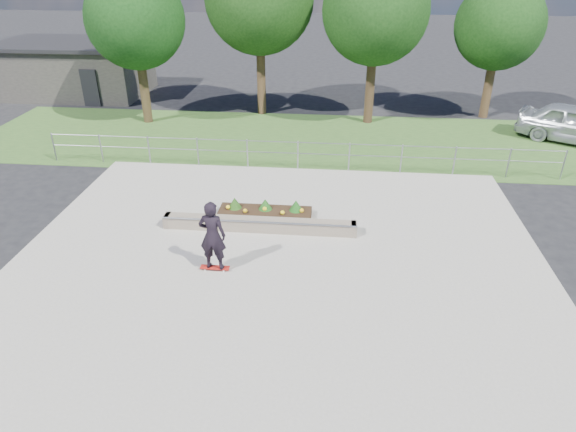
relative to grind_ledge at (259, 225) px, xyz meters
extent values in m
plane|color=black|center=(0.79, -2.41, -0.26)|extent=(120.00, 120.00, 0.00)
cube|color=#2D4C1E|center=(0.79, 8.59, -0.25)|extent=(30.00, 8.00, 0.02)
cube|color=gray|center=(0.79, -2.41, -0.23)|extent=(15.00, 15.00, 0.06)
cylinder|color=gray|center=(-9.21, 5.09, 0.34)|extent=(0.06, 0.06, 1.20)
cylinder|color=#9B9DA3|center=(-7.21, 5.09, 0.34)|extent=(0.06, 0.06, 1.20)
cylinder|color=gray|center=(-5.21, 5.09, 0.34)|extent=(0.06, 0.06, 1.20)
cylinder|color=gray|center=(-3.21, 5.09, 0.34)|extent=(0.06, 0.06, 1.20)
cylinder|color=#919499|center=(-1.21, 5.09, 0.34)|extent=(0.06, 0.06, 1.20)
cylinder|color=#95979D|center=(0.79, 5.09, 0.34)|extent=(0.06, 0.06, 1.20)
cylinder|color=gray|center=(2.79, 5.09, 0.34)|extent=(0.06, 0.06, 1.20)
cylinder|color=gray|center=(4.79, 5.09, 0.34)|extent=(0.06, 0.06, 1.20)
cylinder|color=gray|center=(6.79, 5.09, 0.34)|extent=(0.06, 0.06, 1.20)
cylinder|color=gray|center=(8.79, 5.09, 0.34)|extent=(0.06, 0.06, 1.20)
cylinder|color=#9B9EA4|center=(10.79, 5.09, 0.34)|extent=(0.06, 0.06, 1.20)
cylinder|color=gray|center=(0.79, 5.09, 0.89)|extent=(20.00, 0.04, 0.04)
cylinder|color=gray|center=(0.79, 5.09, 0.44)|extent=(20.00, 0.04, 0.04)
cube|color=#2F2D29|center=(-13.21, 15.59, 1.14)|extent=(8.00, 5.00, 2.80)
cube|color=black|center=(-13.21, 15.59, 2.64)|extent=(8.40, 5.40, 0.20)
cube|color=black|center=(-11.21, 13.04, 0.74)|extent=(0.90, 0.10, 2.00)
cylinder|color=#322414|center=(-7.21, 10.59, 1.20)|extent=(0.44, 0.44, 2.93)
sphere|color=black|center=(-7.21, 10.59, 4.61)|extent=(4.55, 4.55, 4.55)
cylinder|color=#372416|center=(-1.71, 12.59, 1.42)|extent=(0.44, 0.44, 3.38)
cylinder|color=#312013|center=(3.79, 11.59, 1.31)|extent=(0.44, 0.44, 3.15)
sphere|color=black|center=(3.79, 11.59, 4.99)|extent=(4.90, 4.90, 4.90)
cylinder|color=#372416|center=(9.79, 13.09, 1.09)|extent=(0.44, 0.44, 2.70)
sphere|color=black|center=(9.79, 13.09, 4.24)|extent=(4.20, 4.20, 4.20)
cube|color=#695C4D|center=(0.00, 0.00, 0.00)|extent=(6.00, 0.40, 0.40)
cylinder|color=gray|center=(0.00, -0.20, 0.20)|extent=(6.00, 0.06, 0.06)
cube|color=brown|center=(-2.90, 0.00, 0.00)|extent=(0.15, 0.42, 0.40)
cube|color=#675A4C|center=(2.90, 0.00, 0.00)|extent=(0.15, 0.42, 0.40)
cube|color=black|center=(0.06, 0.74, -0.08)|extent=(3.00, 1.20, 0.25)
sphere|color=yellow|center=(-1.14, 0.84, 0.13)|extent=(0.14, 0.14, 0.14)
sphere|color=gold|center=(-0.54, 0.64, 0.13)|extent=(0.14, 0.14, 0.14)
sphere|color=yellow|center=(0.06, 0.84, 0.13)|extent=(0.14, 0.14, 0.14)
sphere|color=yellow|center=(0.66, 0.64, 0.13)|extent=(0.14, 0.14, 0.14)
sphere|color=gold|center=(1.26, 0.84, 0.13)|extent=(0.14, 0.14, 0.14)
cone|color=#1B3F12|center=(-0.94, 0.99, 0.23)|extent=(0.44, 0.44, 0.36)
cone|color=#174714|center=(0.06, 0.99, 0.23)|extent=(0.44, 0.44, 0.36)
cone|color=#134413|center=(1.06, 0.99, 0.23)|extent=(0.44, 0.44, 0.36)
cylinder|color=silver|center=(-1.14, -2.36, -0.18)|extent=(0.05, 0.03, 0.05)
cylinder|color=silver|center=(-1.14, -2.18, -0.18)|extent=(0.05, 0.03, 0.05)
cylinder|color=white|center=(-0.62, -2.36, -0.18)|extent=(0.05, 0.03, 0.05)
cylinder|color=white|center=(-0.62, -2.18, -0.18)|extent=(0.05, 0.03, 0.05)
cylinder|color=#A1A0A6|center=(-1.14, -2.27, -0.15)|extent=(0.02, 0.18, 0.02)
cylinder|color=#9C9DA2|center=(-0.62, -2.27, -0.15)|extent=(0.02, 0.18, 0.02)
cube|color=maroon|center=(-0.88, -2.27, -0.13)|extent=(0.80, 0.21, 0.02)
imported|color=black|center=(-0.88, -2.27, 0.87)|extent=(0.76, 0.53, 1.99)
camera|label=1|loc=(2.24, -13.71, 7.65)|focal=32.00mm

